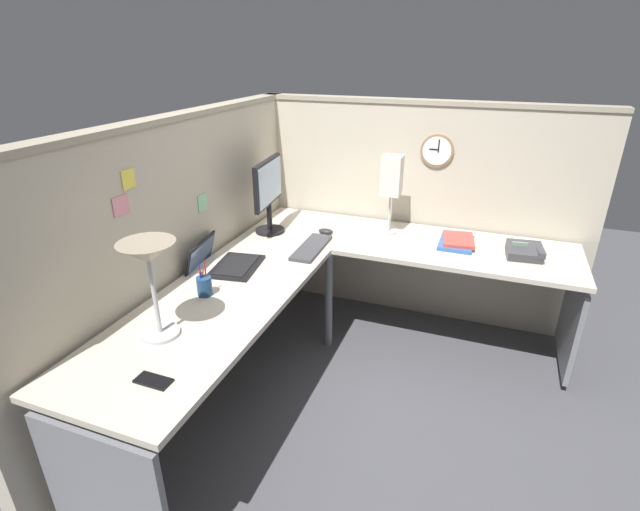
{
  "coord_description": "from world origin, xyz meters",
  "views": [
    {
      "loc": [
        -2.42,
        -0.74,
        1.91
      ],
      "look_at": [
        -0.1,
        0.13,
        0.79
      ],
      "focal_mm": 26.32,
      "sensor_mm": 36.0,
      "label": 1
    }
  ],
  "objects": [
    {
      "name": "ground_plane",
      "position": [
        0.0,
        0.0,
        0.0
      ],
      "size": [
        6.8,
        6.8,
        0.0
      ],
      "primitive_type": "plane",
      "color": "#47474C"
    },
    {
      "name": "cubicle_wall_back",
      "position": [
        -0.36,
        0.87,
        0.79
      ],
      "size": [
        2.57,
        0.12,
        1.58
      ],
      "color": "#B7AD99",
      "rests_on": "ground"
    },
    {
      "name": "laptop",
      "position": [
        -0.31,
        0.66,
        0.75
      ],
      "size": [
        0.39,
        0.43,
        0.22
      ],
      "color": "black",
      "rests_on": "desk"
    },
    {
      "name": "desk_lamp_dome",
      "position": [
        -1.02,
        0.54,
        1.09
      ],
      "size": [
        0.24,
        0.24,
        0.44
      ],
      "color": "#B7BABF",
      "rests_on": "desk"
    },
    {
      "name": "desk",
      "position": [
        -0.15,
        -0.05,
        0.63
      ],
      "size": [
        2.35,
        2.15,
        0.73
      ],
      "color": "beige",
      "rests_on": "ground"
    },
    {
      "name": "book_stack",
      "position": [
        0.51,
        -0.59,
        0.75
      ],
      "size": [
        0.3,
        0.23,
        0.04
      ],
      "color": "#335999",
      "rests_on": "desk"
    },
    {
      "name": "pen_cup",
      "position": [
        -0.64,
        0.56,
        0.78
      ],
      "size": [
        0.08,
        0.08,
        0.18
      ],
      "color": "navy",
      "rests_on": "desk"
    },
    {
      "name": "pinned_note_middle",
      "position": [
        -0.83,
        0.82,
        1.24
      ],
      "size": [
        0.1,
        0.0,
        0.09
      ],
      "primitive_type": "cube",
      "color": "pink"
    },
    {
      "name": "pinned_note_rightmost",
      "position": [
        -0.21,
        0.82,
        1.07
      ],
      "size": [
        0.09,
        0.0,
        0.09
      ],
      "primitive_type": "cube",
      "color": "#8CCC99"
    },
    {
      "name": "pinned_note_leftmost",
      "position": [
        -0.76,
        0.82,
        1.35
      ],
      "size": [
        0.08,
        0.0,
        0.09
      ],
      "primitive_type": "cube",
      "color": "#EAD84C"
    },
    {
      "name": "monitor",
      "position": [
        0.29,
        0.64,
        1.02
      ],
      "size": [
        0.46,
        0.2,
        0.5
      ],
      "color": "black",
      "rests_on": "desk"
    },
    {
      "name": "office_phone",
      "position": [
        0.44,
        -1.0,
        0.77
      ],
      "size": [
        0.21,
        0.22,
        0.11
      ],
      "color": "#38383D",
      "rests_on": "desk"
    },
    {
      "name": "wall_clock",
      "position": [
        0.82,
        -0.37,
        1.26
      ],
      "size": [
        0.04,
        0.22,
        0.22
      ],
      "color": "olive"
    },
    {
      "name": "desk_lamp_paper",
      "position": [
        0.56,
        -0.13,
        1.11
      ],
      "size": [
        0.13,
        0.13,
        0.53
      ],
      "color": "#B7BABF",
      "rests_on": "desk"
    },
    {
      "name": "computer_mouse",
      "position": [
        0.39,
        0.27,
        0.75
      ],
      "size": [
        0.06,
        0.1,
        0.03
      ],
      "primitive_type": "ellipsoid",
      "color": "#232326",
      "rests_on": "desk"
    },
    {
      "name": "cubicle_wall_right",
      "position": [
        0.87,
        -0.27,
        0.79
      ],
      "size": [
        0.12,
        2.37,
        1.58
      ],
      "color": "#B7AD99",
      "rests_on": "ground"
    },
    {
      "name": "cell_phone",
      "position": [
        -1.3,
        0.36,
        0.73
      ],
      "size": [
        0.07,
        0.14,
        0.01
      ],
      "primitive_type": "cube",
      "rotation": [
        0.0,
        0.0,
        -0.01
      ],
      "color": "black",
      "rests_on": "desk"
    },
    {
      "name": "keyboard",
      "position": [
        0.11,
        0.26,
        0.74
      ],
      "size": [
        0.43,
        0.15,
        0.02
      ],
      "primitive_type": "cube",
      "rotation": [
        0.0,
        0.0,
        0.03
      ],
      "color": "#38383D",
      "rests_on": "desk"
    }
  ]
}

